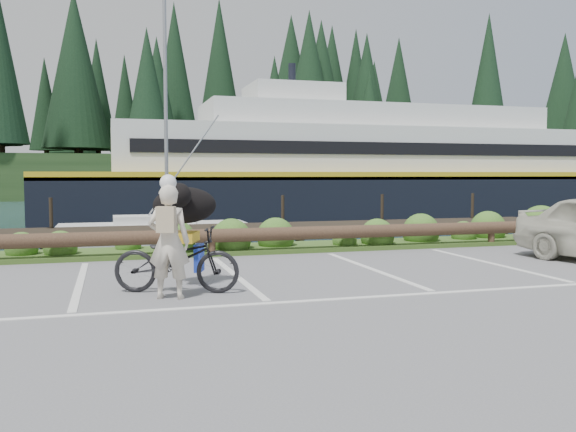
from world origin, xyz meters
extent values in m
plane|color=#5E5D60|center=(0.00, 0.00, 0.00)|extent=(72.00, 72.00, 0.00)
plane|color=#1C3944|center=(0.00, 48.00, -1.20)|extent=(160.00, 160.00, 0.00)
cube|color=#3D5B21|center=(0.00, 5.30, 0.05)|extent=(34.00, 1.60, 0.10)
imported|color=black|center=(-1.15, 0.76, 0.50)|extent=(2.01, 1.25, 1.00)
imported|color=beige|center=(-1.30, 0.34, 0.82)|extent=(0.70, 0.57, 1.65)
ellipsoid|color=black|center=(-0.95, 1.33, 1.29)|extent=(0.80, 1.12, 0.58)
camera|label=1|loc=(-2.09, -8.46, 1.80)|focal=38.00mm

